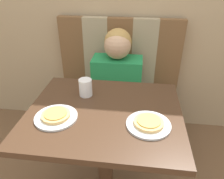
# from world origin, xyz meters

# --- Properties ---
(booth_seat) EXTENTS (1.08, 0.50, 0.42)m
(booth_seat) POSITION_xyz_m (0.00, 0.68, 0.21)
(booth_seat) COLOR #382319
(booth_seat) RESTS_ON ground_plane
(booth_backrest) EXTENTS (1.08, 0.07, 0.66)m
(booth_backrest) POSITION_xyz_m (0.00, 0.89, 0.76)
(booth_backrest) COLOR brown
(booth_backrest) RESTS_ON booth_seat
(dining_table) EXTENTS (0.84, 0.71, 0.78)m
(dining_table) POSITION_xyz_m (0.00, 0.00, 0.66)
(dining_table) COLOR #422B1C
(dining_table) RESTS_ON ground_plane
(person) EXTENTS (0.41, 0.24, 0.62)m
(person) POSITION_xyz_m (0.00, 0.68, 0.73)
(person) COLOR #1E8447
(person) RESTS_ON booth_seat
(plate_left) EXTENTS (0.22, 0.22, 0.01)m
(plate_left) POSITION_xyz_m (-0.24, -0.10, 0.78)
(plate_left) COLOR white
(plate_left) RESTS_ON dining_table
(plate_right) EXTENTS (0.22, 0.22, 0.01)m
(plate_right) POSITION_xyz_m (0.24, -0.10, 0.78)
(plate_right) COLOR white
(plate_right) RESTS_ON dining_table
(pizza_left) EXTENTS (0.15, 0.15, 0.02)m
(pizza_left) POSITION_xyz_m (-0.24, -0.10, 0.80)
(pizza_left) COLOR tan
(pizza_left) RESTS_ON plate_left
(pizza_right) EXTENTS (0.15, 0.15, 0.02)m
(pizza_right) POSITION_xyz_m (0.24, -0.10, 0.80)
(pizza_right) COLOR tan
(pizza_right) RESTS_ON plate_right
(drinking_cup) EXTENTS (0.08, 0.08, 0.11)m
(drinking_cup) POSITION_xyz_m (-0.14, 0.15, 0.83)
(drinking_cup) COLOR silver
(drinking_cup) RESTS_ON dining_table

